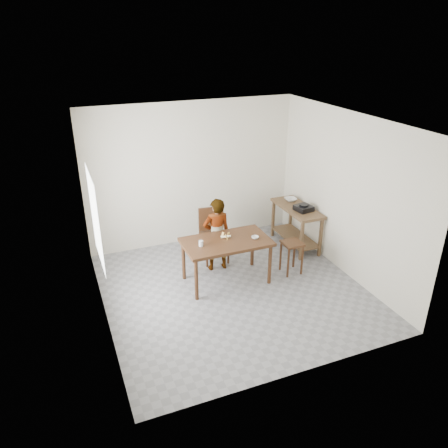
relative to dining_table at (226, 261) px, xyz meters
name	(u,v)px	position (x,y,z in m)	size (l,w,h in m)	color
floor	(233,291)	(0.00, -0.30, -0.40)	(4.00, 4.00, 0.04)	gray
ceiling	(235,120)	(0.00, -0.30, 2.35)	(4.00, 4.00, 0.04)	white
wall_back	(192,174)	(0.00, 1.72, 0.98)	(4.00, 0.04, 2.70)	silver
wall_front	(307,280)	(0.00, -2.32, 0.98)	(4.00, 0.04, 2.70)	silver
wall_left	(95,235)	(-2.02, -0.30, 0.98)	(0.04, 4.00, 2.70)	silver
wall_right	(347,195)	(2.02, -0.30, 0.98)	(0.04, 4.00, 2.70)	silver
window_pane	(95,219)	(-1.97, -0.10, 1.12)	(0.02, 1.10, 1.30)	white
dining_table	(226,261)	(0.00, 0.00, 0.00)	(1.40, 0.80, 0.75)	#422614
prep_counter	(296,226)	(1.72, 0.70, 0.03)	(0.50, 1.20, 0.80)	brown
child	(217,235)	(0.01, 0.45, 0.28)	(0.48, 0.31, 1.31)	silver
dining_chair	(214,236)	(0.08, 0.74, 0.10)	(0.46, 0.46, 0.95)	#422614
stool	(291,257)	(1.14, -0.15, -0.09)	(0.32, 0.32, 0.57)	#422614
glass_tumbler	(201,243)	(-0.44, -0.02, 0.42)	(0.07, 0.07, 0.09)	silver
small_bowl	(255,237)	(0.46, -0.10, 0.39)	(0.12, 0.12, 0.04)	silver
banana	(226,236)	(0.03, 0.09, 0.41)	(0.18, 0.13, 0.07)	yellow
serving_bowl	(291,199)	(1.76, 1.02, 0.45)	(0.23, 0.23, 0.06)	silver
gas_burner	(304,208)	(1.74, 0.51, 0.47)	(0.28, 0.28, 0.09)	black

